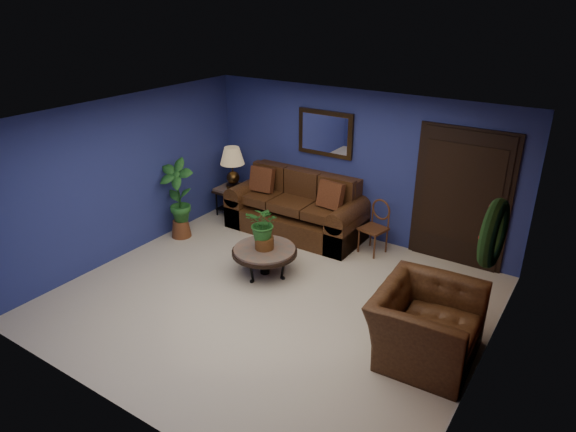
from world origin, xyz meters
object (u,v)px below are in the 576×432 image
Objects in this scene: sofa at (298,212)px; end_table at (234,194)px; side_chair at (376,223)px; armchair at (426,325)px; coffee_table at (265,252)px; table_lamp at (232,163)px.

end_table is (-1.41, -0.04, 0.06)m from sofa.
side_chair is 2.62m from armchair.
sofa is at bearing 104.13° from coffee_table.
armchair is (1.57, -2.09, -0.08)m from side_chair.
coffee_table is 2.36m from end_table.
side_chair is 0.69× the size of armchair.
table_lamp reaches higher than armchair.
side_chair is at bearing 1.26° from table_lamp.
coffee_table is 2.45m from table_lamp.
end_table is 4.89m from armchair.
table_lamp is at bearing -178.39° from sofa.
table_lamp is 0.59× the size of armchair.
table_lamp is 4.93m from armchair.
sofa is 1.41m from end_table.
sofa is 2.44× the size of coffee_table.
coffee_table is at bearing -111.65° from side_chair.
end_table is 0.67× the size of side_chair.
coffee_table is 1.91m from side_chair.
armchair reaches higher than end_table.
armchair is (3.04, -2.07, 0.06)m from sofa.
armchair is at bearing -11.04° from coffee_table.
coffee_table is 1.11× the size of side_chair.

